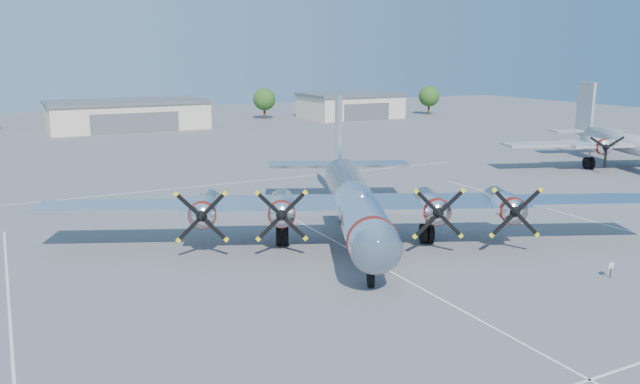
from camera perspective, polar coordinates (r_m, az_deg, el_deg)
name	(u,v)px	position (r m, az deg, el deg)	size (l,w,h in m)	color
ground	(341,245)	(46.03, 1.90, -4.82)	(260.00, 260.00, 0.00)	#525254
parking_lines	(353,251)	(44.58, 3.00, -5.41)	(60.00, 50.08, 0.01)	silver
hangar_center	(128,115)	(122.72, -17.17, 6.78)	(28.60, 14.60, 5.40)	beige
hangar_east	(350,105)	(139.37, 2.79, 7.92)	(20.60, 14.60, 5.40)	beige
tree_east	(264,99)	(136.77, -5.11, 8.44)	(4.80, 4.80, 6.64)	#382619
tree_far_east	(429,96)	(148.67, 9.95, 8.62)	(4.80, 4.80, 6.64)	#382619
main_bomber_b29	(352,236)	(48.09, 2.95, -4.07)	(45.37, 31.03, 10.03)	white
twin_engine_east	(620,166)	(86.84, 25.72, 2.15)	(31.69, 22.79, 10.05)	#A8A9AD
info_placard	(611,267)	(43.14, 25.07, -6.24)	(0.53, 0.11, 1.00)	black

